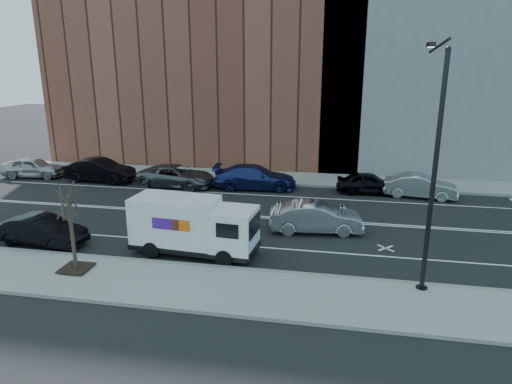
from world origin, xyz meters
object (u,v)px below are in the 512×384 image
(fedex_van, at_px, (193,225))
(far_parked_b, at_px, (100,170))
(far_parked_a, at_px, (33,167))
(driving_sedan, at_px, (316,217))

(fedex_van, height_order, far_parked_b, fedex_van)
(far_parked_a, height_order, far_parked_b, far_parked_b)
(far_parked_a, bearing_deg, far_parked_b, -98.31)
(fedex_van, bearing_deg, far_parked_b, 138.73)
(fedex_van, bearing_deg, driving_sedan, 40.76)
(fedex_van, distance_m, far_parked_a, 20.02)
(fedex_van, height_order, far_parked_a, fedex_van)
(driving_sedan, bearing_deg, far_parked_a, 64.05)
(far_parked_a, distance_m, driving_sedan, 23.04)
(far_parked_b, bearing_deg, fedex_van, -132.93)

